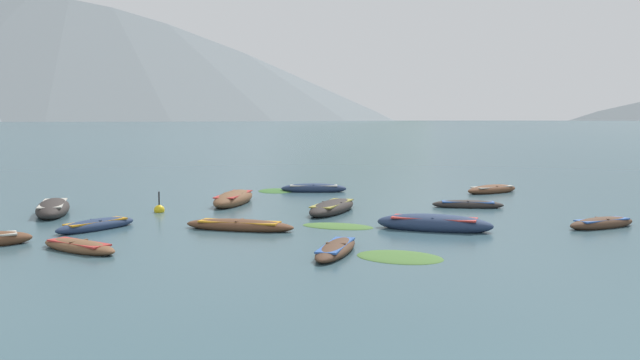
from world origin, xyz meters
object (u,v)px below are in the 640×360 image
(rowboat_0, at_px, (234,199))
(rowboat_4, at_px, (332,207))
(rowboat_9, at_px, (96,225))
(rowboat_11, at_px, (468,205))
(rowboat_5, at_px, (602,223))
(rowboat_6, at_px, (79,246))
(rowboat_12, at_px, (336,249))
(rowboat_7, at_px, (53,208))
(rowboat_10, at_px, (314,188))
(rowboat_1, at_px, (492,190))
(mooring_buoy, at_px, (159,210))
(rowboat_2, at_px, (434,224))
(rowboat_3, at_px, (239,226))

(rowboat_0, distance_m, rowboat_4, 5.24)
(rowboat_9, relative_size, rowboat_11, 0.93)
(rowboat_5, xyz_separation_m, rowboat_6, (-17.52, -2.74, -0.02))
(rowboat_5, xyz_separation_m, rowboat_9, (-17.96, 1.05, 0.00))
(rowboat_6, xyz_separation_m, rowboat_12, (7.53, -1.01, -0.00))
(rowboat_6, relative_size, rowboat_11, 0.93)
(rowboat_7, height_order, rowboat_10, rowboat_7)
(rowboat_1, height_order, rowboat_4, rowboat_4)
(rowboat_0, distance_m, rowboat_10, 6.08)
(rowboat_7, bearing_deg, rowboat_11, 1.69)
(rowboat_9, bearing_deg, rowboat_1, 29.56)
(mooring_buoy, bearing_deg, rowboat_9, -110.05)
(mooring_buoy, bearing_deg, rowboat_5, -17.69)
(rowboat_0, relative_size, rowboat_9, 1.57)
(rowboat_0, xyz_separation_m, rowboat_11, (10.30, -2.20, -0.09))
(rowboat_4, bearing_deg, rowboat_9, -157.30)
(rowboat_2, distance_m, mooring_buoy, 11.56)
(rowboat_0, height_order, rowboat_12, rowboat_0)
(rowboat_3, relative_size, rowboat_12, 1.17)
(rowboat_1, relative_size, rowboat_10, 0.99)
(rowboat_10, bearing_deg, rowboat_7, -147.07)
(rowboat_9, relative_size, rowboat_12, 0.84)
(rowboat_6, height_order, rowboat_12, rowboat_6)
(rowboat_10, bearing_deg, rowboat_12, -91.95)
(rowboat_2, bearing_deg, rowboat_3, 174.93)
(rowboat_5, xyz_separation_m, rowboat_11, (-3.18, 5.59, -0.02))
(rowboat_12, bearing_deg, rowboat_7, 140.49)
(rowboat_2, distance_m, rowboat_6, 11.72)
(rowboat_9, xyz_separation_m, rowboat_11, (14.78, 4.54, -0.02))
(rowboat_6, relative_size, rowboat_10, 0.83)
(rowboat_2, distance_m, rowboat_3, 6.83)
(rowboat_11, bearing_deg, rowboat_10, 132.86)
(rowboat_9, bearing_deg, rowboat_10, 53.00)
(rowboat_3, bearing_deg, mooring_buoy, 126.94)
(rowboat_2, xyz_separation_m, rowboat_6, (-11.39, -2.72, -0.09))
(rowboat_11, bearing_deg, rowboat_7, -178.31)
(rowboat_3, xyz_separation_m, rowboat_9, (-5.03, 0.45, 0.00))
(rowboat_4, bearing_deg, rowboat_3, -131.99)
(rowboat_7, height_order, rowboat_11, rowboat_7)
(rowboat_7, bearing_deg, rowboat_12, -39.51)
(rowboat_0, bearing_deg, rowboat_5, -30.01)
(rowboat_0, relative_size, rowboat_12, 1.32)
(rowboat_5, height_order, mooring_buoy, mooring_buoy)
(rowboat_4, height_order, rowboat_9, rowboat_4)
(rowboat_3, bearing_deg, rowboat_12, -55.85)
(rowboat_10, bearing_deg, rowboat_5, -52.57)
(rowboat_1, relative_size, rowboat_3, 0.86)
(rowboat_1, bearing_deg, rowboat_9, -150.44)
(mooring_buoy, bearing_deg, rowboat_6, -97.80)
(rowboat_10, bearing_deg, rowboat_0, -131.43)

